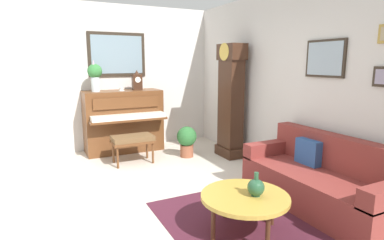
{
  "coord_description": "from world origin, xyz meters",
  "views": [
    {
      "loc": [
        3.65,
        -1.0,
        1.7
      ],
      "look_at": [
        -0.33,
        0.96,
        0.88
      ],
      "focal_mm": 29.22,
      "sensor_mm": 36.0,
      "label": 1
    }
  ],
  "objects_px": {
    "green_jug": "(256,187)",
    "coffee_table": "(245,198)",
    "piano": "(124,121)",
    "potted_plant": "(187,139)",
    "mantel_clock": "(137,81)",
    "teacup": "(121,90)",
    "couch": "(321,181)",
    "grandfather_clock": "(231,104)",
    "piano_bench": "(133,140)",
    "flower_vase": "(95,74)"
  },
  "relations": [
    {
      "from": "piano_bench",
      "to": "couch",
      "type": "relative_size",
      "value": 0.37
    },
    {
      "from": "flower_vase",
      "to": "potted_plant",
      "type": "relative_size",
      "value": 1.04
    },
    {
      "from": "coffee_table",
      "to": "flower_vase",
      "type": "height_order",
      "value": "flower_vase"
    },
    {
      "from": "coffee_table",
      "to": "potted_plant",
      "type": "relative_size",
      "value": 1.57
    },
    {
      "from": "couch",
      "to": "green_jug",
      "type": "bearing_deg",
      "value": -81.35
    },
    {
      "from": "grandfather_clock",
      "to": "couch",
      "type": "distance_m",
      "value": 2.3
    },
    {
      "from": "green_jug",
      "to": "teacup",
      "type": "bearing_deg",
      "value": -172.79
    },
    {
      "from": "coffee_table",
      "to": "couch",
      "type": "bearing_deg",
      "value": 95.25
    },
    {
      "from": "flower_vase",
      "to": "potted_plant",
      "type": "xyz_separation_m",
      "value": [
        0.89,
        1.41,
        -1.17
      ]
    },
    {
      "from": "piano",
      "to": "piano_bench",
      "type": "distance_m",
      "value": 0.85
    },
    {
      "from": "piano_bench",
      "to": "grandfather_clock",
      "type": "height_order",
      "value": "grandfather_clock"
    },
    {
      "from": "mantel_clock",
      "to": "flower_vase",
      "type": "bearing_deg",
      "value": -90.04
    },
    {
      "from": "couch",
      "to": "flower_vase",
      "type": "xyz_separation_m",
      "value": [
        -3.4,
        -1.99,
        1.18
      ]
    },
    {
      "from": "flower_vase",
      "to": "teacup",
      "type": "bearing_deg",
      "value": 82.99
    },
    {
      "from": "flower_vase",
      "to": "teacup",
      "type": "relative_size",
      "value": 5.0
    },
    {
      "from": "piano_bench",
      "to": "potted_plant",
      "type": "bearing_deg",
      "value": 86.09
    },
    {
      "from": "piano_bench",
      "to": "flower_vase",
      "type": "xyz_separation_m",
      "value": [
        -0.83,
        -0.43,
        1.08
      ]
    },
    {
      "from": "grandfather_clock",
      "to": "couch",
      "type": "xyz_separation_m",
      "value": [
        2.2,
        -0.14,
        -0.65
      ]
    },
    {
      "from": "coffee_table",
      "to": "green_jug",
      "type": "xyz_separation_m",
      "value": [
        0.06,
        0.09,
        0.12
      ]
    },
    {
      "from": "mantel_clock",
      "to": "potted_plant",
      "type": "bearing_deg",
      "value": 35.35
    },
    {
      "from": "piano_bench",
      "to": "grandfather_clock",
      "type": "relative_size",
      "value": 0.34
    },
    {
      "from": "flower_vase",
      "to": "piano_bench",
      "type": "bearing_deg",
      "value": 27.26
    },
    {
      "from": "mantel_clock",
      "to": "green_jug",
      "type": "height_order",
      "value": "mantel_clock"
    },
    {
      "from": "potted_plant",
      "to": "mantel_clock",
      "type": "bearing_deg",
      "value": -144.65
    },
    {
      "from": "couch",
      "to": "mantel_clock",
      "type": "relative_size",
      "value": 5.0
    },
    {
      "from": "potted_plant",
      "to": "flower_vase",
      "type": "bearing_deg",
      "value": -122.36
    },
    {
      "from": "green_jug",
      "to": "potted_plant",
      "type": "xyz_separation_m",
      "value": [
        -2.67,
        0.51,
        -0.17
      ]
    },
    {
      "from": "coffee_table",
      "to": "potted_plant",
      "type": "distance_m",
      "value": 2.68
    },
    {
      "from": "mantel_clock",
      "to": "coffee_table",
      "type": "bearing_deg",
      "value": 0.61
    },
    {
      "from": "piano",
      "to": "flower_vase",
      "type": "xyz_separation_m",
      "value": [
        0.0,
        -0.49,
        0.89
      ]
    },
    {
      "from": "piano",
      "to": "coffee_table",
      "type": "relative_size",
      "value": 1.64
    },
    {
      "from": "flower_vase",
      "to": "green_jug",
      "type": "bearing_deg",
      "value": 14.17
    },
    {
      "from": "couch",
      "to": "potted_plant",
      "type": "relative_size",
      "value": 3.39
    },
    {
      "from": "grandfather_clock",
      "to": "mantel_clock",
      "type": "distance_m",
      "value": 1.85
    },
    {
      "from": "flower_vase",
      "to": "potted_plant",
      "type": "bearing_deg",
      "value": 57.64
    },
    {
      "from": "piano_bench",
      "to": "mantel_clock",
      "type": "height_order",
      "value": "mantel_clock"
    },
    {
      "from": "teacup",
      "to": "couch",
      "type": "bearing_deg",
      "value": 24.72
    },
    {
      "from": "piano_bench",
      "to": "couch",
      "type": "bearing_deg",
      "value": 31.38
    },
    {
      "from": "couch",
      "to": "potted_plant",
      "type": "distance_m",
      "value": 2.57
    },
    {
      "from": "piano",
      "to": "mantel_clock",
      "type": "bearing_deg",
      "value": 89.66
    },
    {
      "from": "green_jug",
      "to": "mantel_clock",
      "type": "bearing_deg",
      "value": -178.02
    },
    {
      "from": "piano",
      "to": "potted_plant",
      "type": "relative_size",
      "value": 2.57
    },
    {
      "from": "green_jug",
      "to": "coffee_table",
      "type": "bearing_deg",
      "value": -123.98
    },
    {
      "from": "teacup",
      "to": "green_jug",
      "type": "relative_size",
      "value": 0.48
    },
    {
      "from": "grandfather_clock",
      "to": "potted_plant",
      "type": "height_order",
      "value": "grandfather_clock"
    },
    {
      "from": "piano",
      "to": "mantel_clock",
      "type": "height_order",
      "value": "mantel_clock"
    },
    {
      "from": "couch",
      "to": "flower_vase",
      "type": "bearing_deg",
      "value": -149.59
    },
    {
      "from": "couch",
      "to": "teacup",
      "type": "xyz_separation_m",
      "value": [
        -3.34,
        -1.54,
        0.89
      ]
    },
    {
      "from": "couch",
      "to": "green_jug",
      "type": "relative_size",
      "value": 7.92
    },
    {
      "from": "mantel_clock",
      "to": "couch",
      "type": "bearing_deg",
      "value": 19.72
    }
  ]
}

